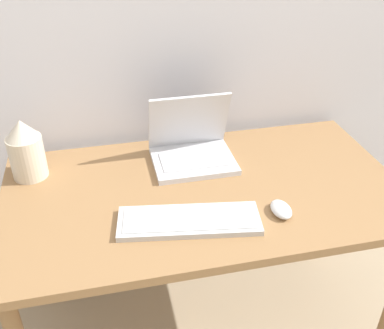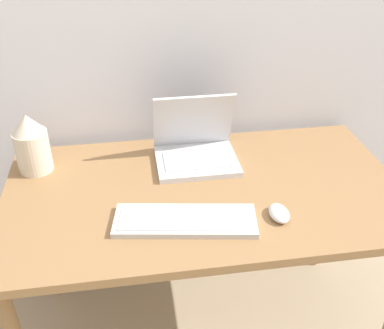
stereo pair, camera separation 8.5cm
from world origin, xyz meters
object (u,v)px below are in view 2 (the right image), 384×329
(laptop, at_px, (197,146))
(keyboard, at_px, (185,220))
(mouse, at_px, (279,213))
(vase, at_px, (31,144))

(laptop, distance_m, keyboard, 0.37)
(mouse, relative_size, vase, 0.44)
(keyboard, bearing_deg, laptop, 75.51)
(laptop, height_order, keyboard, laptop)
(keyboard, bearing_deg, vase, 142.12)
(keyboard, xyz_separation_m, vase, (-0.48, 0.37, 0.10))
(laptop, bearing_deg, vase, 178.44)
(mouse, xyz_separation_m, vase, (-0.77, 0.39, 0.09))
(vase, bearing_deg, laptop, -1.56)
(laptop, distance_m, vase, 0.58)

